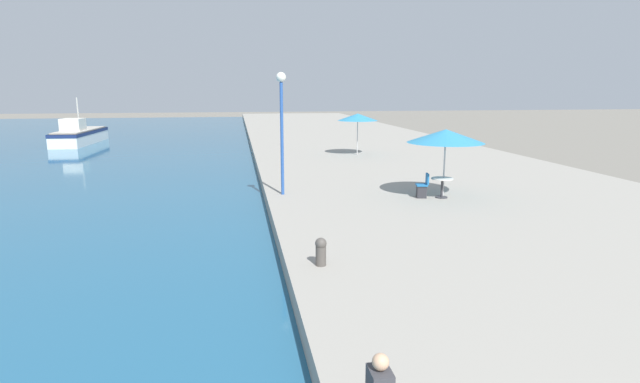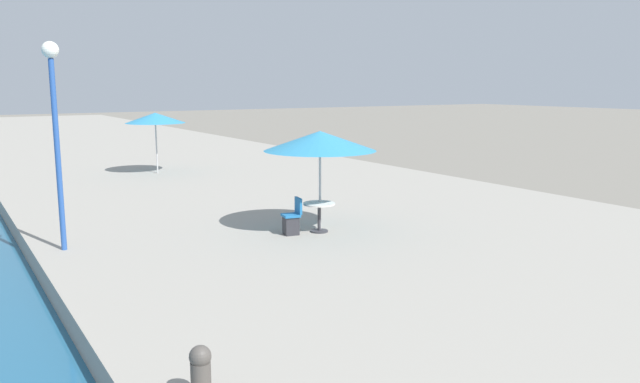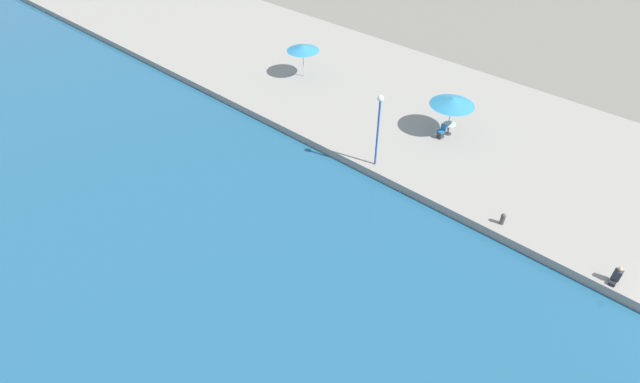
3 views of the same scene
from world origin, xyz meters
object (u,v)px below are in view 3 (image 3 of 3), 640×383
Objects in this scene: cafe_umbrella_pink at (453,101)px; cafe_chair_left at (441,133)px; cafe_umbrella_white at (303,48)px; lamppost at (379,119)px; person_at_quay at (616,276)px; cafe_table at (449,127)px; mooring_bollard at (503,218)px.

cafe_umbrella_pink is 3.08× the size of cafe_chair_left.
cafe_umbrella_pink reaches higher than cafe_umbrella_white.
cafe_umbrella_pink is at bearing -13.76° from lamppost.
cafe_table is at bearing 63.81° from person_at_quay.
cafe_chair_left is 8.17m from mooring_bollard.
cafe_umbrella_pink is 8.90m from mooring_bollard.
cafe_umbrella_white is at bearing 73.96° from mooring_bollard.
mooring_bollard is 0.14× the size of lamppost.
cafe_umbrella_white is 12.34m from lamppost.
lamppost reaches higher than mooring_bollard.
person_at_quay is 13.80m from lamppost.
person_at_quay is (-5.99, -12.10, -1.86)m from cafe_umbrella_pink.
cafe_table is 8.52m from mooring_bollard.
lamppost reaches higher than cafe_table.
cafe_table is at bearing -90.00° from cafe_chair_left.
person_at_quay is (-5.72, -24.51, -1.88)m from cafe_umbrella_white.
cafe_umbrella_white reaches higher than mooring_bollard.
cafe_umbrella_pink is 6.09m from lamppost.
mooring_bollard is at bearing -106.04° from cafe_umbrella_white.
lamppost is at bearing 89.44° from person_at_quay.
person_at_quay is at bearing 167.42° from cafe_chair_left.
mooring_bollard is at bearing -89.02° from lamppost.
person_at_quay is at bearing -116.35° from cafe_umbrella_pink.
cafe_table is 0.18× the size of lamppost.
cafe_umbrella_pink is at bearing 51.09° from cafe_table.
cafe_umbrella_white reaches higher than person_at_quay.
cafe_umbrella_white is 2.75× the size of cafe_chair_left.
mooring_bollard is at bearing 153.69° from cafe_chair_left.
cafe_umbrella_white reaches higher than cafe_chair_left.
cafe_umbrella_pink is 3.01× the size of person_at_quay.
person_at_quay is (-5.18, -12.10, 0.08)m from cafe_chair_left.
mooring_bollard is (-5.62, -6.41, -0.18)m from cafe_table.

